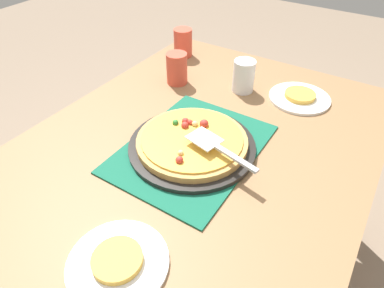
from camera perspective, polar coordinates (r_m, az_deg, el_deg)
ground_plane at (r=1.61m, az=0.00°, el=-21.61°), size 8.00×8.00×0.00m
dining_table at (r=1.09m, az=0.00°, el=-5.23°), size 1.40×1.00×0.75m
placemat at (r=1.02m, az=0.00°, el=-0.74°), size 0.48×0.36×0.01m
pizza_pan at (r=1.01m, az=0.00°, el=-0.31°), size 0.38×0.38×0.01m
pizza at (r=1.00m, az=-0.01°, el=0.61°), size 0.33×0.33×0.05m
plate_near_left at (r=1.30m, az=17.69°, el=7.42°), size 0.22×0.22×0.01m
plate_far_right at (r=0.78m, az=-12.39°, el=-19.04°), size 0.22×0.22×0.01m
served_slice_left at (r=1.30m, az=17.80°, el=7.90°), size 0.11×0.11×0.02m
served_slice_right at (r=0.77m, az=-12.53°, el=-18.53°), size 0.11×0.11×0.02m
cup_near at (r=1.29m, az=8.73°, el=11.28°), size 0.08×0.08×0.12m
cup_far at (r=1.55m, az=-1.53°, el=16.75°), size 0.08×0.08×0.12m
cup_corner at (r=1.33m, az=-2.57°, el=12.63°), size 0.08×0.08×0.12m
pizza_server at (r=0.92m, az=4.25°, el=-0.44°), size 0.09×0.23×0.01m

